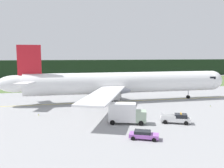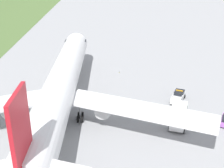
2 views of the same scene
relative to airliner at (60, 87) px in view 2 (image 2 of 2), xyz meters
The scene contains 6 objects.
ground 9.43m from the airliner, 87.37° to the right, with size 320.00×320.00×0.00m, color #959597.
taxiway_centerline_main 5.03m from the airliner, ahead, with size 82.34×0.30×0.01m, color yellow.
airliner is the anchor object (origin of this frame).
ops_pickup_truck 23.27m from the airliner, 78.31° to the right, with size 5.73×3.97×1.94m.
catering_truck 21.27m from the airliner, 102.61° to the right, with size 7.22×4.41×3.97m.
taxiway_edge_light_east 23.07m from the airliner, 29.42° to the right, with size 0.12×0.12×0.40m.
Camera 2 is at (-49.67, -1.09, 27.27)m, focal length 48.51 mm.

